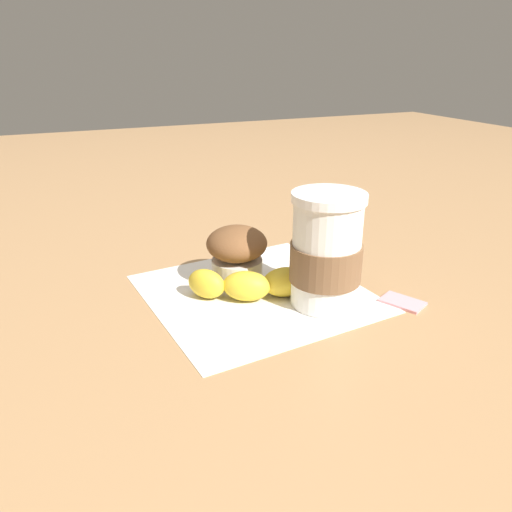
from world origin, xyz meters
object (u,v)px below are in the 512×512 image
coffee_cup (326,253)px  muffin (237,253)px  sugar_packet (402,301)px  banana (265,281)px

coffee_cup → muffin: size_ratio=1.75×
muffin → sugar_packet: 0.21m
banana → sugar_packet: 0.17m
coffee_cup → muffin: 0.12m
muffin → banana: 0.06m
muffin → banana: bearing=109.7°
coffee_cup → sugar_packet: (-0.09, 0.04, -0.06)m
coffee_cup → banana: 0.09m
banana → sugar_packet: bearing=149.4°
coffee_cup → sugar_packet: size_ratio=2.72×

